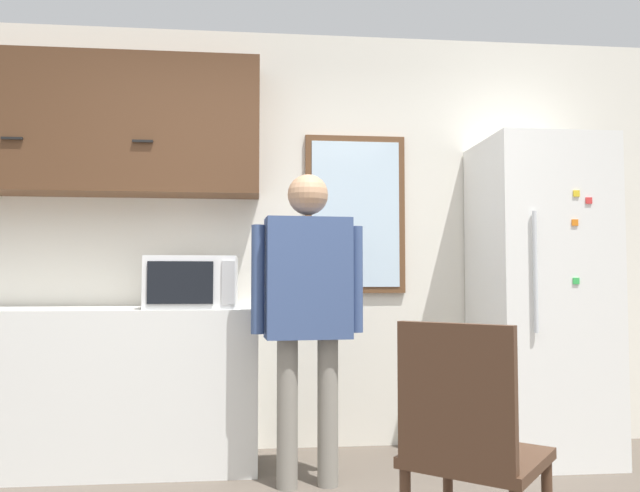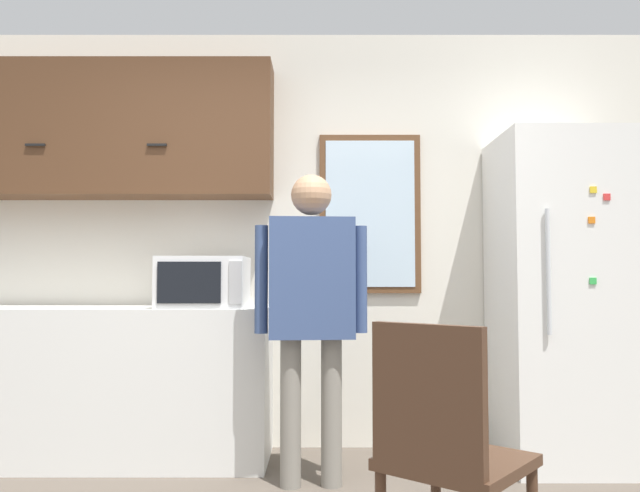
{
  "view_description": "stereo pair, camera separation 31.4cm",
  "coord_description": "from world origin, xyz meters",
  "px_view_note": "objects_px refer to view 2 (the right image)",
  "views": [
    {
      "loc": [
        -0.1,
        -2.01,
        1.08
      ],
      "look_at": [
        0.22,
        1.11,
        1.25
      ],
      "focal_mm": 35.0,
      "sensor_mm": 36.0,
      "label": 1
    },
    {
      "loc": [
        0.22,
        -2.03,
        1.08
      ],
      "look_at": [
        0.22,
        1.11,
        1.25
      ],
      "focal_mm": 35.0,
      "sensor_mm": 36.0,
      "label": 2
    }
  ],
  "objects_px": {
    "microwave": "(203,282)",
    "refrigerator": "(559,298)",
    "chair": "(444,444)"
  },
  "relations": [
    {
      "from": "refrigerator",
      "to": "chair",
      "type": "xyz_separation_m",
      "value": [
        -0.99,
        -1.52,
        -0.46
      ]
    },
    {
      "from": "refrigerator",
      "to": "chair",
      "type": "height_order",
      "value": "refrigerator"
    },
    {
      "from": "microwave",
      "to": "refrigerator",
      "type": "bearing_deg",
      "value": 0.77
    },
    {
      "from": "refrigerator",
      "to": "microwave",
      "type": "bearing_deg",
      "value": -179.23
    },
    {
      "from": "microwave",
      "to": "refrigerator",
      "type": "height_order",
      "value": "refrigerator"
    },
    {
      "from": "microwave",
      "to": "refrigerator",
      "type": "xyz_separation_m",
      "value": [
        2.1,
        0.03,
        -0.09
      ]
    },
    {
      "from": "refrigerator",
      "to": "chair",
      "type": "distance_m",
      "value": 1.87
    },
    {
      "from": "microwave",
      "to": "chair",
      "type": "xyz_separation_m",
      "value": [
        1.11,
        -1.49,
        -0.55
      ]
    },
    {
      "from": "microwave",
      "to": "chair",
      "type": "height_order",
      "value": "microwave"
    },
    {
      "from": "refrigerator",
      "to": "chair",
      "type": "relative_size",
      "value": 2.08
    }
  ]
}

